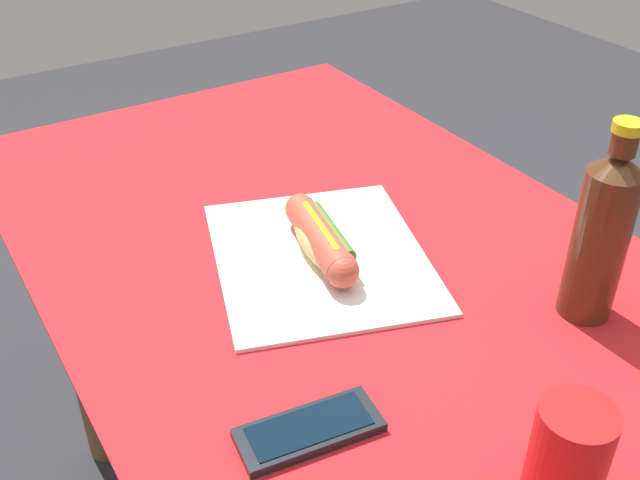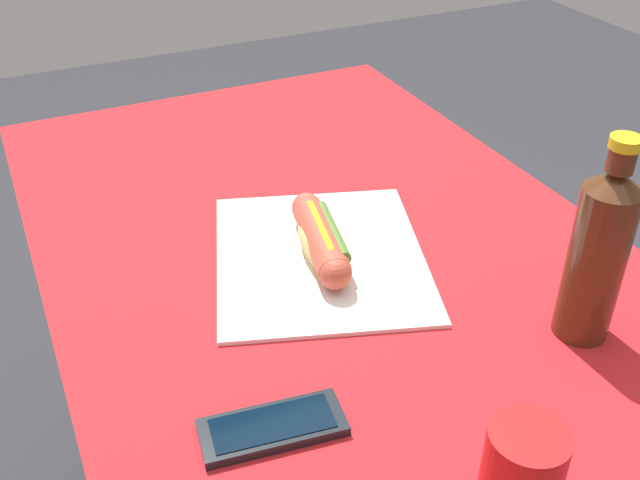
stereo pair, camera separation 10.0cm
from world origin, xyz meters
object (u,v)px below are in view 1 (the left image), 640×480
cell_phone (309,430)px  drinking_cup (568,456)px  hot_dog (321,239)px  soda_bottle (601,234)px

cell_phone → drinking_cup: (0.19, 0.16, 0.05)m
hot_dog → drinking_cup: bearing=-2.3°
hot_dog → soda_bottle: soda_bottle is taller
hot_dog → soda_bottle: bearing=38.9°
soda_bottle → drinking_cup: (0.18, -0.23, -0.06)m
hot_dog → cell_phone: bearing=-34.1°
soda_bottle → drinking_cup: bearing=-52.8°
hot_dog → drinking_cup: size_ratio=1.84×
soda_bottle → cell_phone: bearing=-91.4°
hot_dog → cell_phone: size_ratio=1.31×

